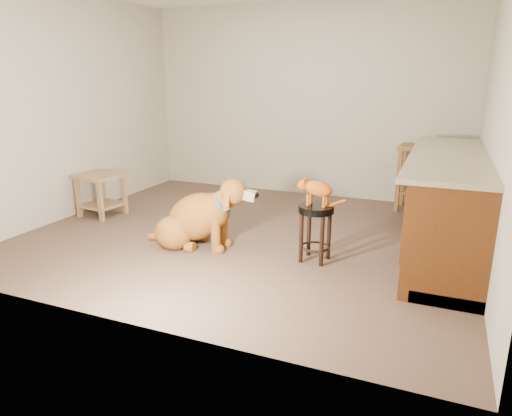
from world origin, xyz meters
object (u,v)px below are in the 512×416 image
at_px(padded_stool, 316,222).
at_px(side_table, 101,188).
at_px(tabby_kitten, 316,189).
at_px(golden_retriever, 197,219).
at_px(wood_stool, 416,177).

distance_m(padded_stool, side_table, 2.81).
height_order(padded_stool, tabby_kitten, tabby_kitten).
bearing_deg(golden_retriever, wood_stool, 45.30).
height_order(padded_stool, wood_stool, wood_stool).
relative_size(padded_stool, wood_stool, 0.64).
bearing_deg(padded_stool, side_table, 171.59).
bearing_deg(padded_stool, golden_retriever, -175.99).
xyz_separation_m(padded_stool, wood_stool, (0.71, 2.12, 0.06)).
xyz_separation_m(wood_stool, tabby_kitten, (-0.72, -2.12, 0.25)).
bearing_deg(tabby_kitten, side_table, 176.42).
height_order(wood_stool, tabby_kitten, wood_stool).
bearing_deg(side_table, padded_stool, -8.41).
bearing_deg(golden_retriever, padded_stool, -0.21).
relative_size(padded_stool, tabby_kitten, 1.17).
height_order(wood_stool, side_table, wood_stool).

